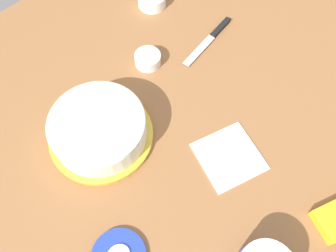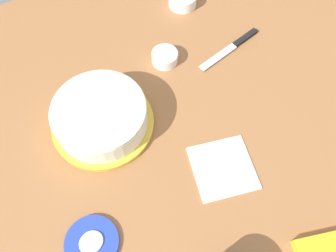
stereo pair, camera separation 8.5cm
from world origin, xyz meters
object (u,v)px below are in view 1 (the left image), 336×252
object	(u,v)px
frosted_cake	(99,129)
sprinkle_bowl_yellow	(148,59)
spreading_knife	(212,37)
sprinkle_bowl_orange	(152,0)
paper_napkin	(229,156)

from	to	relation	value
frosted_cake	sprinkle_bowl_yellow	bearing A→B (deg)	-160.07
spreading_knife	sprinkle_bowl_orange	bearing A→B (deg)	-83.14
frosted_cake	spreading_knife	xyz separation A→B (m)	(-0.46, -0.02, -0.04)
sprinkle_bowl_orange	paper_napkin	bearing A→B (deg)	65.62
spreading_knife	paper_napkin	world-z (taller)	spreading_knife
frosted_cake	spreading_knife	world-z (taller)	frosted_cake
spreading_knife	paper_napkin	distance (m)	0.40
frosted_cake	sprinkle_bowl_yellow	world-z (taller)	frosted_cake
paper_napkin	sprinkle_bowl_yellow	bearing A→B (deg)	-99.80
sprinkle_bowl_yellow	sprinkle_bowl_orange	xyz separation A→B (m)	(-0.18, -0.17, 0.00)
spreading_knife	paper_napkin	xyz separation A→B (m)	(0.27, 0.30, -0.00)
spreading_knife	sprinkle_bowl_yellow	xyz separation A→B (m)	(0.21, -0.07, 0.01)
spreading_knife	sprinkle_bowl_orange	world-z (taller)	sprinkle_bowl_orange
sprinkle_bowl_yellow	sprinkle_bowl_orange	distance (m)	0.25
paper_napkin	sprinkle_bowl_orange	bearing A→B (deg)	-114.38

